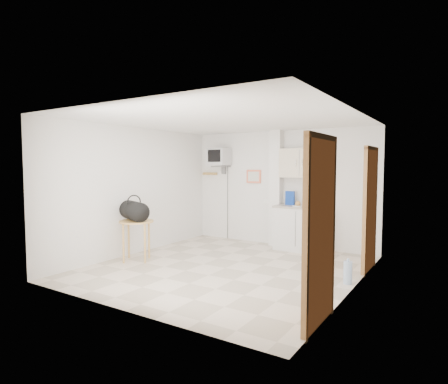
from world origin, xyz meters
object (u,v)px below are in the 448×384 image
Objects in this scene: crt_television at (219,157)px; water_bottle at (348,272)px; round_table at (136,226)px; duffel_bag at (134,211)px.

crt_television is 4.25m from water_bottle.
round_table is 0.29m from duffel_bag.
crt_television is at bearing 108.34° from duffel_bag.
round_table is at bearing -94.64° from crt_television.
duffel_bag is (-0.05, -0.00, 0.28)m from round_table.
duffel_bag reaches higher than round_table.
crt_television is at bearing 152.64° from water_bottle.
water_bottle is (3.68, 0.70, -0.75)m from duffel_bag.
crt_television is 2.90× the size of round_table.
crt_television reaches higher than water_bottle.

